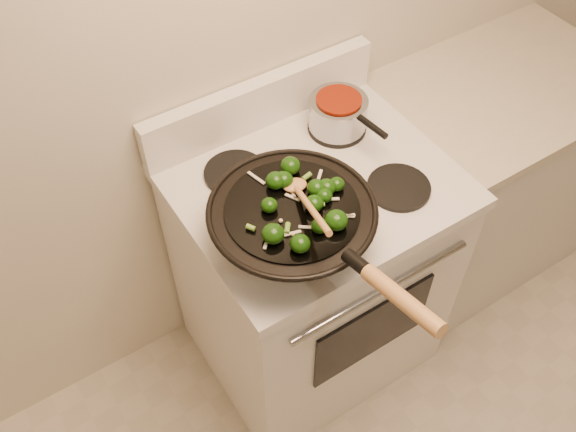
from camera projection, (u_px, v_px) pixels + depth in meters
stove at (311, 272)px, 2.18m from camera, size 0.78×0.67×1.08m
counter_unit at (476, 178)px, 2.48m from camera, size 0.89×0.62×0.91m
wok at (293, 224)px, 1.62m from camera, size 0.43×0.71×0.24m
stirfry at (303, 202)px, 1.57m from camera, size 0.29×0.30×0.05m
wooden_spoon at (304, 198)px, 1.55m from camera, size 0.11×0.28×0.12m
saucepan at (338, 113)px, 1.92m from camera, size 0.18×0.28×0.10m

